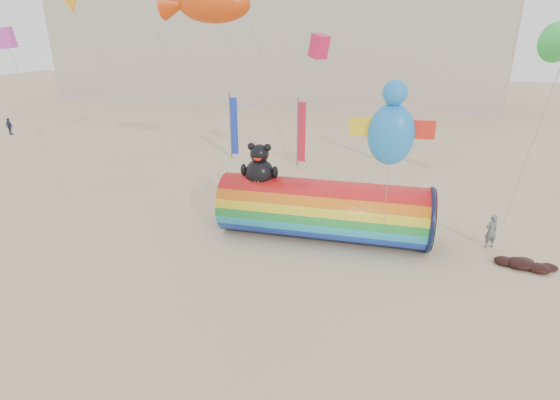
% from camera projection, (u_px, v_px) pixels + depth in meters
% --- Properties ---
extents(ground, '(160.00, 160.00, 0.00)m').
position_uv_depth(ground, '(262.00, 259.00, 20.04)').
color(ground, '#CCB58C').
rests_on(ground, ground).
extents(hotel_building, '(60.40, 15.40, 20.60)m').
position_uv_depth(hotel_building, '(269.00, 25.00, 60.41)').
color(hotel_building, '#B7AD99').
rests_on(hotel_building, ground).
extents(windsock_assembly, '(10.31, 3.14, 4.76)m').
position_uv_depth(windsock_assembly, '(323.00, 208.00, 21.60)').
color(windsock_assembly, red).
rests_on(windsock_assembly, ground).
extents(kite_handler, '(0.73, 0.62, 1.69)m').
position_uv_depth(kite_handler, '(491.00, 231.00, 20.82)').
color(kite_handler, slate).
rests_on(kite_handler, ground).
extents(fabric_bundle, '(2.62, 1.35, 0.41)m').
position_uv_depth(fabric_bundle, '(525.00, 264.00, 19.28)').
color(fabric_bundle, black).
rests_on(fabric_bundle, ground).
extents(festival_banners, '(12.44, 2.89, 5.20)m').
position_uv_depth(festival_banners, '(306.00, 129.00, 33.52)').
color(festival_banners, '#59595E').
rests_on(festival_banners, ground).
extents(flying_kites, '(33.54, 15.51, 10.90)m').
position_uv_depth(flying_kites, '(290.00, 24.00, 20.65)').
color(flying_kites, '#1E7DD5').
rests_on(flying_kites, ground).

